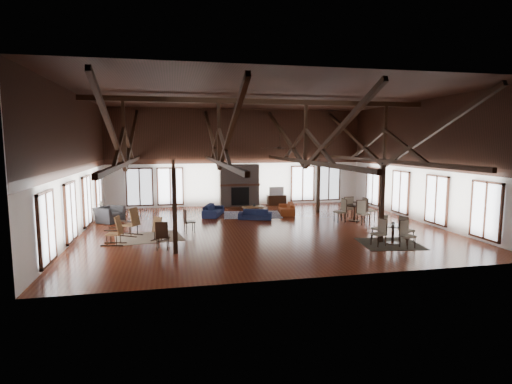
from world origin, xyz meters
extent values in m
plane|color=#5E2613|center=(0.00, 0.00, 0.00)|extent=(16.00, 16.00, 0.00)
cube|color=black|center=(0.00, 0.00, 6.00)|extent=(16.00, 14.00, 0.02)
cube|color=white|center=(0.00, 7.00, 3.00)|extent=(16.00, 0.02, 6.00)
cube|color=white|center=(0.00, -7.00, 3.00)|extent=(16.00, 0.02, 6.00)
cube|color=white|center=(-8.00, 0.00, 3.00)|extent=(0.02, 14.00, 6.00)
cube|color=white|center=(8.00, 0.00, 3.00)|extent=(0.02, 14.00, 6.00)
cube|color=black|center=(0.00, 0.00, 5.75)|extent=(15.60, 0.18, 0.22)
cube|color=black|center=(-6.00, 0.00, 3.05)|extent=(0.16, 13.70, 0.18)
cube|color=black|center=(-6.00, 0.00, 4.40)|extent=(0.14, 0.14, 2.70)
cube|color=black|center=(-6.00, 3.50, 4.28)|extent=(0.15, 7.07, 3.12)
cube|color=black|center=(-6.00, -3.50, 4.28)|extent=(0.15, 7.07, 3.12)
cube|color=black|center=(-2.00, 0.00, 3.05)|extent=(0.16, 13.70, 0.18)
cube|color=black|center=(-2.00, 0.00, 4.40)|extent=(0.14, 0.14, 2.70)
cube|color=black|center=(-2.00, 3.50, 4.28)|extent=(0.15, 7.07, 3.12)
cube|color=black|center=(-2.00, -3.50, 4.28)|extent=(0.15, 7.07, 3.12)
cube|color=black|center=(2.00, 0.00, 3.05)|extent=(0.16, 13.70, 0.18)
cube|color=black|center=(2.00, 0.00, 4.40)|extent=(0.14, 0.14, 2.70)
cube|color=black|center=(2.00, 3.50, 4.28)|extent=(0.15, 7.07, 3.12)
cube|color=black|center=(2.00, -3.50, 4.28)|extent=(0.15, 7.07, 3.12)
cube|color=black|center=(6.00, 0.00, 3.05)|extent=(0.16, 13.70, 0.18)
cube|color=black|center=(6.00, 0.00, 4.40)|extent=(0.14, 0.14, 2.70)
cube|color=black|center=(6.00, 3.50, 4.28)|extent=(0.15, 7.07, 3.12)
cube|color=black|center=(6.00, -3.50, 4.28)|extent=(0.15, 7.07, 3.12)
cube|color=black|center=(-4.00, -3.50, 1.52)|extent=(0.16, 0.16, 3.05)
cube|color=black|center=(4.00, -3.50, 1.52)|extent=(0.16, 0.16, 3.05)
cube|color=black|center=(-4.00, 3.50, 1.52)|extent=(0.16, 0.16, 3.05)
cube|color=black|center=(4.00, 3.50, 1.52)|extent=(0.16, 0.16, 3.05)
cube|color=brown|center=(0.00, 6.68, 1.30)|extent=(2.40, 0.62, 2.60)
cube|color=black|center=(0.00, 6.36, 0.65)|extent=(1.10, 0.06, 1.10)
cube|color=black|center=(0.00, 6.40, 1.35)|extent=(2.50, 0.20, 0.12)
cylinder|color=black|center=(0.50, -1.00, 4.05)|extent=(0.04, 0.04, 0.70)
cylinder|color=black|center=(0.50, -1.00, 3.70)|extent=(0.20, 0.20, 0.10)
cube|color=black|center=(0.95, -1.00, 3.70)|extent=(0.70, 0.12, 0.02)
cube|color=black|center=(0.50, -0.55, 3.70)|extent=(0.12, 0.70, 0.02)
cube|color=black|center=(0.05, -1.00, 3.70)|extent=(0.70, 0.12, 0.02)
cube|color=black|center=(0.50, -1.45, 3.70)|extent=(0.12, 0.70, 0.02)
imported|color=#161D3E|center=(0.07, 2.16, 0.25)|extent=(1.82, 1.15, 0.50)
imported|color=#171E41|center=(-1.94, 3.65, 0.30)|extent=(2.17, 1.40, 0.59)
imported|color=#96411D|center=(2.15, 3.47, 0.29)|extent=(2.10, 1.15, 0.58)
cube|color=brown|center=(0.26, 3.61, 0.41)|extent=(1.23, 0.77, 0.06)
cube|color=brown|center=(-0.22, 3.42, 0.19)|extent=(0.06, 0.06, 0.38)
cube|color=brown|center=(-0.22, 3.80, 0.19)|extent=(0.06, 0.06, 0.38)
cube|color=brown|center=(0.74, 3.42, 0.19)|extent=(0.06, 0.06, 0.38)
cube|color=brown|center=(0.74, 3.80, 0.19)|extent=(0.06, 0.06, 0.38)
imported|color=#B2B2B2|center=(0.33, 3.63, 0.53)|extent=(0.23, 0.23, 0.18)
imported|color=#313134|center=(-7.17, 2.89, 0.39)|extent=(1.54, 1.57, 0.78)
cube|color=black|center=(-7.60, 3.23, 0.28)|extent=(0.42, 0.42, 0.56)
cylinder|color=black|center=(-7.60, 3.23, 0.72)|extent=(0.08, 0.08, 0.33)
cone|color=beige|center=(-7.60, 3.23, 0.95)|extent=(0.30, 0.30, 0.24)
cube|color=brown|center=(-5.86, -0.35, 0.46)|extent=(0.71, 0.72, 0.06)
cube|color=brown|center=(-5.65, -0.48, 0.83)|extent=(0.45, 0.56, 0.77)
cube|color=black|center=(-5.98, -0.54, 0.03)|extent=(0.83, 0.54, 0.06)
cube|color=black|center=(-5.75, -0.17, 0.03)|extent=(0.83, 0.54, 0.06)
cube|color=brown|center=(-4.58, -1.36, 0.38)|extent=(0.59, 0.59, 0.04)
cube|color=brown|center=(-4.70, -1.52, 0.67)|extent=(0.44, 0.39, 0.62)
cube|color=black|center=(-4.73, -1.25, 0.02)|extent=(0.50, 0.63, 0.04)
cube|color=black|center=(-4.44, -1.47, 0.02)|extent=(0.50, 0.63, 0.04)
cube|color=brown|center=(-6.34, -1.82, 0.43)|extent=(0.57, 0.58, 0.05)
cube|color=brown|center=(-6.12, -1.87, 0.77)|extent=(0.29, 0.52, 0.71)
cube|color=black|center=(-6.38, -2.02, 0.03)|extent=(0.87, 0.24, 0.05)
cube|color=black|center=(-6.29, -1.62, 0.03)|extent=(0.87, 0.24, 0.05)
cube|color=black|center=(-3.37, -0.26, 0.47)|extent=(0.52, 0.52, 0.05)
cube|color=black|center=(-3.57, -0.30, 0.76)|extent=(0.13, 0.44, 0.58)
cylinder|color=black|center=(-3.37, -0.26, 0.24)|extent=(0.04, 0.04, 0.47)
cube|color=black|center=(-4.45, -2.87, 0.49)|extent=(0.51, 0.51, 0.05)
cube|color=black|center=(-4.48, -3.08, 0.78)|extent=(0.46, 0.11, 0.59)
cylinder|color=black|center=(-4.45, -2.87, 0.24)|extent=(0.04, 0.04, 0.49)
cylinder|color=black|center=(4.33, -3.85, 0.72)|extent=(0.85, 0.85, 0.04)
cylinder|color=black|center=(4.33, -3.85, 0.37)|extent=(0.10, 0.10, 0.70)
cylinder|color=black|center=(4.33, -3.85, 0.02)|extent=(0.51, 0.51, 0.04)
cylinder|color=black|center=(4.89, 0.69, 0.80)|extent=(0.94, 0.94, 0.04)
cylinder|color=black|center=(4.89, 0.69, 0.41)|extent=(0.10, 0.10, 0.78)
cylinder|color=black|center=(4.89, 0.69, 0.02)|extent=(0.56, 0.56, 0.04)
imported|color=#B2B2B2|center=(4.36, -3.78, 0.79)|extent=(0.16, 0.16, 0.11)
imported|color=#B2B2B2|center=(4.83, 0.61, 0.87)|extent=(0.17, 0.17, 0.10)
cube|color=black|center=(2.42, 6.75, 0.30)|extent=(1.19, 0.45, 0.60)
imported|color=#B2B2B2|center=(2.38, 6.75, 0.87)|extent=(0.94, 0.14, 0.54)
cube|color=tan|center=(-5.08, -0.84, 0.01)|extent=(2.96, 2.49, 0.01)
cube|color=#191843|center=(0.18, 3.45, 0.01)|extent=(3.36, 2.69, 0.01)
cube|color=black|center=(4.21, -3.86, 0.01)|extent=(2.47, 2.30, 0.01)
camera|label=1|loc=(-4.02, -17.69, 3.92)|focal=28.00mm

